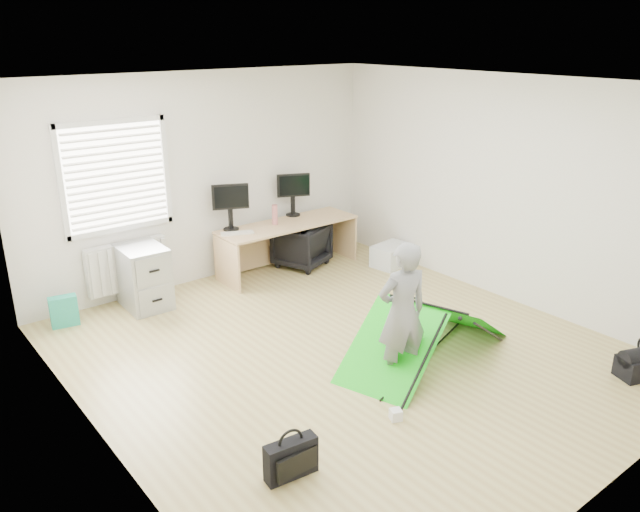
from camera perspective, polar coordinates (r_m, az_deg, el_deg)
ground at (r=6.58m, az=2.20°, el=-8.74°), size 5.50×5.50×0.00m
back_wall at (r=8.25m, az=-10.31°, el=6.99°), size 5.00×0.02×2.70m
window at (r=7.69m, az=-18.16°, el=6.91°), size 1.20×0.06×1.20m
radiator at (r=7.96m, az=-17.21°, el=-0.86°), size 1.00×0.12×0.60m
desk at (r=8.62m, az=-2.92°, el=0.85°), size 1.99×0.64×0.68m
filing_cabinet at (r=7.75m, az=-15.84°, el=-1.85°), size 0.51×0.67×0.76m
monitor_left at (r=8.24m, az=-8.19°, el=3.89°), size 0.47×0.29×0.45m
monitor_right at (r=8.82m, az=-2.50°, el=5.11°), size 0.46×0.28×0.44m
keyboard at (r=8.12m, az=-7.57°, el=2.09°), size 0.44×0.29×0.02m
thermos at (r=8.44m, az=-4.15°, el=3.80°), size 0.08×0.08×0.27m
office_chair at (r=8.78m, az=-1.73°, el=0.99°), size 0.84×0.85×0.61m
person at (r=5.83m, az=7.52°, el=-5.20°), size 0.57×0.45×1.39m
kite at (r=6.41m, az=9.70°, el=-6.84°), size 2.09×1.40×0.60m
storage_crate at (r=8.89m, az=6.54°, el=0.07°), size 0.59×0.45×0.30m
tote_bag at (r=7.61m, az=-22.37°, el=-4.69°), size 0.32×0.18×0.36m
laptop_bag at (r=4.88m, az=-2.67°, el=-18.03°), size 0.42×0.17×0.31m
white_box at (r=5.56m, az=6.94°, el=-14.21°), size 0.13×0.13×0.10m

